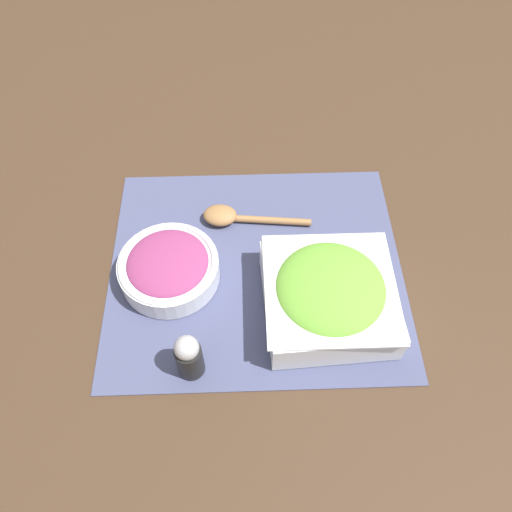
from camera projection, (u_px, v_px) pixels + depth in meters
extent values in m
plane|color=#422D1E|center=(256.00, 268.00, 0.81)|extent=(3.00, 3.00, 0.00)
cube|color=#474C70|center=(256.00, 267.00, 0.81)|extent=(0.47, 0.41, 0.00)
cube|color=white|center=(328.00, 298.00, 0.74)|extent=(0.20, 0.20, 0.06)
cube|color=white|center=(331.00, 288.00, 0.72)|extent=(0.19, 0.19, 0.00)
ellipsoid|color=#6BAD38|center=(330.00, 288.00, 0.72)|extent=(0.16, 0.16, 0.05)
cylinder|color=silver|center=(169.00, 270.00, 0.78)|extent=(0.16, 0.16, 0.04)
torus|color=silver|center=(168.00, 263.00, 0.77)|extent=(0.15, 0.15, 0.01)
ellipsoid|color=#93386B|center=(168.00, 263.00, 0.77)|extent=(0.13, 0.13, 0.03)
cylinder|color=#9E7042|center=(269.00, 220.00, 0.86)|extent=(0.14, 0.03, 0.01)
ellipsoid|color=#9E7042|center=(220.00, 215.00, 0.86)|extent=(0.06, 0.05, 0.02)
cylinder|color=black|center=(190.00, 360.00, 0.69)|extent=(0.04, 0.04, 0.06)
sphere|color=#B2B2B7|center=(187.00, 348.00, 0.65)|extent=(0.03, 0.03, 0.03)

